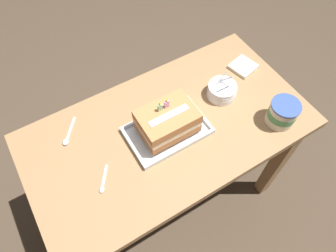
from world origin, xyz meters
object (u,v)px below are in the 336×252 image
Objects in this scene: ice_cream_tub at (282,113)px; bowl_stack at (222,91)px; serving_spoon_near_tray at (103,184)px; serving_spoon_by_bowls at (67,138)px; foil_tray at (167,131)px; birthday_cake at (167,121)px; napkin_pile at (243,67)px.

bowl_stack is at bearing 117.88° from ice_cream_tub.
serving_spoon_near_tray is 0.85× the size of serving_spoon_by_bowls.
serving_spoon_by_bowls is at bearing 153.45° from foil_tray.
foil_tray is at bearing -90.00° from birthday_cake.
serving_spoon_near_tray is (-0.32, -0.07, -0.07)m from birthday_cake.
foil_tray is at bearing 12.78° from serving_spoon_near_tray.
bowl_stack is 0.66m from serving_spoon_by_bowls.
bowl_stack reaches higher than serving_spoon_near_tray.
ice_cream_tub is 1.17× the size of serving_spoon_near_tray.
napkin_pile is at bearing 22.57° from bowl_stack.
napkin_pile is (0.83, -0.06, 0.00)m from serving_spoon_by_bowls.
bowl_stack is (0.30, 0.04, 0.02)m from foil_tray.
birthday_cake reaches higher than bowl_stack.
serving_spoon_near_tray is (-0.32, -0.07, -0.00)m from foil_tray.
birthday_cake is at bearing -166.32° from napkin_pile.
foil_tray is at bearing -166.32° from napkin_pile.
serving_spoon_by_bowls is (-0.35, 0.18, -0.00)m from foil_tray.
birthday_cake reaches higher than serving_spoon_by_bowls.
birthday_cake is at bearing 12.79° from serving_spoon_near_tray.
foil_tray is 2.56× the size of bowl_stack.
bowl_stack is 1.25× the size of serving_spoon_near_tray.
foil_tray is 0.07m from birthday_cake.
serving_spoon_near_tray is at bearing -80.99° from serving_spoon_by_bowls.
serving_spoon_near_tray is (-0.73, 0.12, -0.05)m from ice_cream_tub.
birthday_cake reaches higher than napkin_pile.
ice_cream_tub is (0.12, -0.23, 0.02)m from bowl_stack.
napkin_pile is (0.79, 0.19, 0.00)m from serving_spoon_near_tray.
bowl_stack is at bearing 7.81° from birthday_cake.
ice_cream_tub is at bearing -24.52° from birthday_cake.
birthday_cake is 1.84× the size of serving_spoon_by_bowls.
bowl_stack is 1.00× the size of napkin_pile.
birthday_cake reaches higher than serving_spoon_near_tray.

